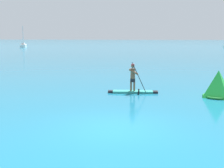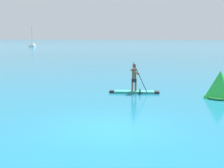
{
  "view_description": "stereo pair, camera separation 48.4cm",
  "coord_description": "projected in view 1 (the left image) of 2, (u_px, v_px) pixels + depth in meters",
  "views": [
    {
      "loc": [
        1.46,
        -10.37,
        3.34
      ],
      "look_at": [
        -0.75,
        4.33,
        0.91
      ],
      "focal_mm": 47.84,
      "sensor_mm": 36.0,
      "label": 1
    },
    {
      "loc": [
        1.94,
        -10.29,
        3.34
      ],
      "look_at": [
        -0.75,
        4.33,
        0.91
      ],
      "focal_mm": 47.84,
      "sensor_mm": 36.0,
      "label": 2
    }
  ],
  "objects": [
    {
      "name": "ground",
      "position": [
        115.0,
        128.0,
        10.87
      ],
      "size": [
        440.0,
        440.0,
        0.0
      ],
      "primitive_type": "plane",
      "color": "#196B8C"
    },
    {
      "name": "sailboat_left_horizon",
      "position": [
        23.0,
        44.0,
        87.76
      ],
      "size": [
        2.82,
        5.04,
        6.03
      ],
      "rotation": [
        0.0,
        0.0,
        1.88
      ],
      "color": "white",
      "rests_on": "ground"
    },
    {
      "name": "paddleboarder_mid_center",
      "position": [
        133.0,
        87.0,
        17.5
      ],
      "size": [
        2.94,
        0.89,
        1.87
      ],
      "rotation": [
        0.0,
        0.0,
        0.09
      ],
      "color": "teal",
      "rests_on": "ground"
    },
    {
      "name": "race_marker_buoy",
      "position": [
        218.0,
        85.0,
        16.22
      ],
      "size": [
        1.76,
        1.76,
        1.48
      ],
      "color": "green",
      "rests_on": "ground"
    }
  ]
}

